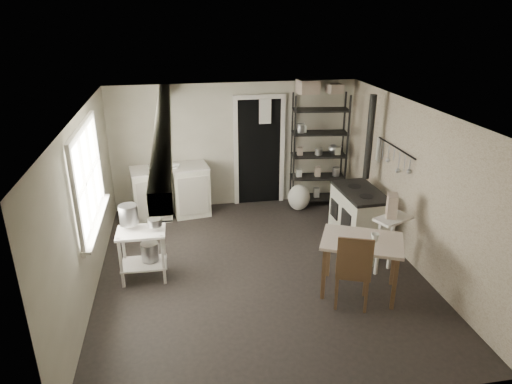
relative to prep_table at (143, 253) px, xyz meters
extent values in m
plane|color=black|center=(1.61, -0.09, -0.40)|extent=(5.00, 5.00, 0.00)
plane|color=beige|center=(1.61, -0.09, 1.90)|extent=(5.00, 5.00, 0.00)
cube|color=#B8B29D|center=(1.61, 2.41, 0.75)|extent=(4.50, 0.02, 2.30)
cube|color=#B8B29D|center=(1.61, -2.59, 0.75)|extent=(4.50, 0.02, 2.30)
cube|color=#B8B29D|center=(-0.64, -0.09, 0.75)|extent=(0.02, 5.00, 2.30)
cube|color=#B8B29D|center=(3.86, -0.09, 0.75)|extent=(0.02, 5.00, 2.30)
cylinder|color=#ABABAD|center=(-0.15, 0.11, 0.54)|extent=(0.31, 0.31, 0.27)
cylinder|color=#ABABAD|center=(0.19, 0.00, 0.45)|extent=(0.21, 0.21, 0.10)
cylinder|color=#ABABAD|center=(0.09, 0.05, -0.02)|extent=(0.25, 0.25, 0.26)
imported|color=white|center=(0.49, 2.00, 0.55)|extent=(0.30, 0.30, 0.07)
imported|color=white|center=(0.10, 1.96, 0.57)|extent=(0.15, 0.15, 0.09)
imported|color=white|center=(2.85, 2.15, 0.96)|extent=(0.09, 0.09, 0.17)
cube|color=beige|center=(2.88, 2.15, 1.61)|extent=(0.38, 0.35, 0.24)
cube|color=beige|center=(3.36, 2.09, 1.59)|extent=(0.29, 0.27, 0.16)
cube|color=beige|center=(3.42, -0.33, 0.61)|extent=(0.20, 0.25, 0.32)
imported|color=white|center=(2.95, -0.88, 0.41)|extent=(0.12, 0.12, 0.10)
ellipsoid|color=silver|center=(2.72, 1.88, -0.16)|extent=(0.50, 0.46, 0.49)
cylinder|color=white|center=(3.24, -0.22, -0.33)|extent=(0.15, 0.15, 0.17)
camera|label=1|loc=(0.56, -5.66, 3.11)|focal=32.00mm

